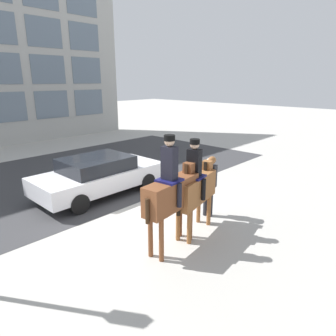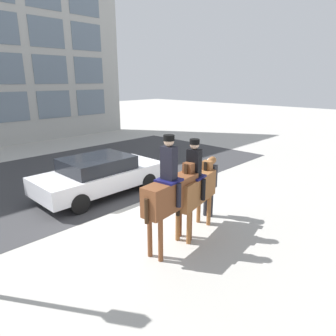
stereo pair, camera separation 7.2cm
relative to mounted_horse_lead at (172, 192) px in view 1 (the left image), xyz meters
name	(u,v)px [view 1 (the left image)]	position (x,y,z in m)	size (l,w,h in m)	color
ground_plane	(131,214)	(0.51, 2.11, -1.41)	(80.00, 80.00, 0.00)	#B2AFA8
road_surface	(54,179)	(0.51, 6.86, -1.40)	(19.01, 8.50, 0.01)	#38383A
mounted_horse_lead	(172,192)	(0.00, 0.00, 0.00)	(1.97, 0.65, 2.71)	brown
mounted_horse_companion	(196,186)	(0.97, 0.09, -0.15)	(2.04, 0.76, 2.48)	brown
pedestrian_bystander	(209,183)	(1.97, 0.39, -0.37)	(0.81, 0.55, 1.75)	#232328
street_car_near_lane	(99,175)	(0.84, 4.15, -0.70)	(4.42, 2.01, 1.33)	silver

